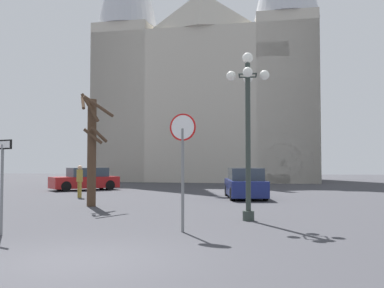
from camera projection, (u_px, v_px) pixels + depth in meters
ground_plane at (74, 262)px, 7.97m from camera, size 120.00×120.00×0.00m
cathedral at (208, 79)px, 43.78m from camera, size 21.77×13.25×30.49m
stop_sign at (183, 150)px, 11.45m from camera, size 0.71×0.18×3.09m
one_way_arrow_sign at (2, 173)px, 10.94m from camera, size 0.68×0.36×2.37m
street_lamp at (248, 116)px, 13.76m from camera, size 1.35×1.35×5.27m
bare_tree at (92, 148)px, 18.12m from camera, size 1.54×1.23×4.64m
parked_car_near_red at (85, 180)px, 28.73m from camera, size 4.36×4.08×1.46m
parked_car_far_navy at (245, 184)px, 22.24m from camera, size 2.32×4.68×1.53m
pedestrian_walking at (80, 178)px, 22.50m from camera, size 0.32×0.32×1.66m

